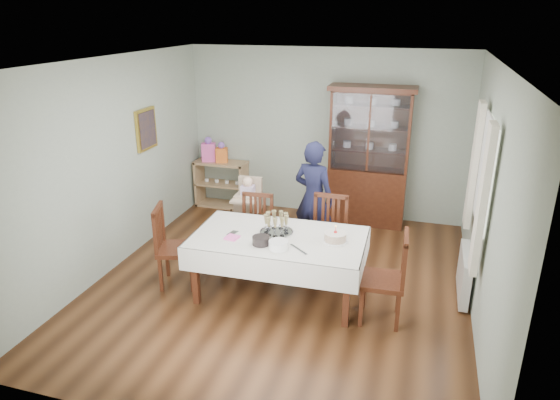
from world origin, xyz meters
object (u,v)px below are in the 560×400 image
at_px(chair_far_left, 255,246).
at_px(high_chair, 249,219).
at_px(woman, 314,198).
at_px(gift_bag_orange, 222,153).
at_px(dining_table, 279,265).
at_px(birthday_cake, 335,237).
at_px(sideboard, 222,184).
at_px(chair_far_right, 327,253).
at_px(chair_end_left, 177,261).
at_px(gift_bag_pink, 209,150).
at_px(chair_end_right, 383,294).
at_px(china_cabinet, 369,155).
at_px(champagne_tray, 276,227).

xyz_separation_m(chair_far_left, high_chair, (-0.31, 0.60, 0.12)).
xyz_separation_m(woman, gift_bag_orange, (-1.89, 1.29, 0.15)).
bearing_deg(dining_table, birthday_cake, 4.74).
distance_m(sideboard, chair_far_right, 2.94).
xyz_separation_m(sideboard, chair_end_left, (0.51, -2.66, -0.10)).
bearing_deg(chair_far_right, gift_bag_pink, 142.45).
height_order(woman, gift_bag_pink, woman).
relative_size(sideboard, chair_far_right, 0.87).
height_order(chair_far_left, birthday_cake, chair_far_left).
xyz_separation_m(chair_far_left, chair_end_left, (-0.78, -0.70, 0.02)).
bearing_deg(gift_bag_orange, chair_end_right, -42.13).
xyz_separation_m(chair_end_left, woman, (1.41, 1.35, 0.50)).
height_order(chair_end_left, chair_end_right, chair_end_right).
distance_m(chair_far_right, chair_end_right, 1.14).
relative_size(china_cabinet, gift_bag_pink, 5.13).
relative_size(chair_far_right, champagne_tray, 2.61).
height_order(chair_far_left, high_chair, high_chair).
bearing_deg(gift_bag_pink, china_cabinet, -0.03).
relative_size(high_chair, gift_bag_pink, 2.45).
distance_m(chair_far_right, gift_bag_pink, 3.16).
relative_size(high_chair, birthday_cake, 3.61).
relative_size(gift_bag_pink, gift_bag_orange, 1.21).
distance_m(chair_far_left, gift_bag_orange, 2.41).
bearing_deg(chair_far_left, high_chair, 112.58).
bearing_deg(dining_table, champagne_tray, 122.44).
height_order(high_chair, champagne_tray, high_chair).
distance_m(high_chair, birthday_cake, 1.89).
distance_m(chair_far_left, birthday_cake, 1.37).
bearing_deg(dining_table, china_cabinet, 74.37).
distance_m(woman, gift_bag_orange, 2.30).
xyz_separation_m(dining_table, chair_far_right, (0.45, 0.64, -0.08)).
xyz_separation_m(chair_far_right, champagne_tray, (-0.50, -0.56, 0.53)).
height_order(woman, gift_bag_orange, woman).
distance_m(sideboard, high_chair, 1.68).
relative_size(china_cabinet, high_chair, 2.09).
height_order(sideboard, gift_bag_pink, gift_bag_pink).
height_order(chair_end_right, birthday_cake, chair_end_right).
relative_size(china_cabinet, woman, 1.35).
relative_size(dining_table, woman, 1.26).
distance_m(birthday_cake, gift_bag_pink, 3.63).
height_order(dining_table, chair_end_right, chair_end_right).
height_order(sideboard, chair_end_left, chair_end_left).
relative_size(chair_far_right, chair_end_right, 1.00).
bearing_deg(woman, chair_far_right, 134.60).
xyz_separation_m(china_cabinet, chair_far_left, (-1.21, -1.94, -0.83)).
height_order(chair_end_right, high_chair, chair_end_right).
bearing_deg(birthday_cake, dining_table, -175.26).
bearing_deg(china_cabinet, chair_far_left, -121.96).
height_order(birthday_cake, gift_bag_pink, gift_bag_pink).
relative_size(woman, birthday_cake, 5.59).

